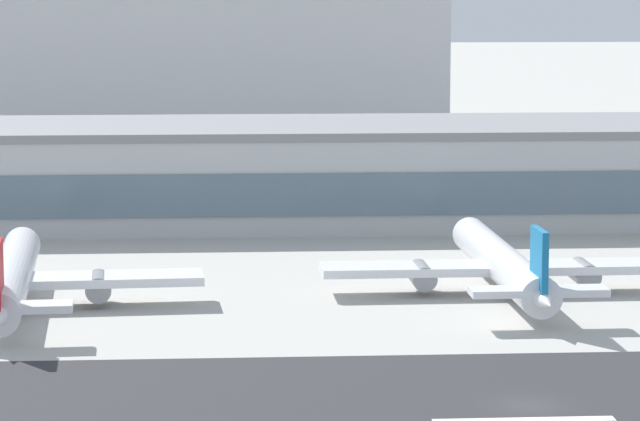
{
  "coord_description": "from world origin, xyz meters",
  "views": [
    {
      "loc": [
        -21.19,
        -104.59,
        28.15
      ],
      "look_at": [
        -11.01,
        45.45,
        7.12
      ],
      "focal_mm": 90.43,
      "sensor_mm": 36.0,
      "label": 1
    }
  ],
  "objects_px": {
    "distant_hotel_block": "(50,43)",
    "airliner_blue_tail_gate_1": "(505,266)",
    "airliner_red_tail_gate_0": "(11,280)",
    "terminal_building": "(241,172)"
  },
  "relations": [
    {
      "from": "distant_hotel_block",
      "to": "airliner_blue_tail_gate_1",
      "type": "bearing_deg",
      "value": -68.96
    },
    {
      "from": "airliner_red_tail_gate_0",
      "to": "terminal_building",
      "type": "bearing_deg",
      "value": -25.21
    },
    {
      "from": "distant_hotel_block",
      "to": "airliner_blue_tail_gate_1",
      "type": "height_order",
      "value": "distant_hotel_block"
    },
    {
      "from": "airliner_red_tail_gate_0",
      "to": "airliner_blue_tail_gate_1",
      "type": "relative_size",
      "value": 1.01
    },
    {
      "from": "airliner_red_tail_gate_0",
      "to": "distant_hotel_block",
      "type": "bearing_deg",
      "value": 0.64
    },
    {
      "from": "airliner_red_tail_gate_0",
      "to": "airliner_blue_tail_gate_1",
      "type": "distance_m",
      "value": 44.59
    },
    {
      "from": "terminal_building",
      "to": "airliner_blue_tail_gate_1",
      "type": "height_order",
      "value": "terminal_building"
    },
    {
      "from": "distant_hotel_block",
      "to": "airliner_blue_tail_gate_1",
      "type": "relative_size",
      "value": 3.43
    },
    {
      "from": "terminal_building",
      "to": "airliner_red_tail_gate_0",
      "type": "xyz_separation_m",
      "value": [
        -21.22,
        -53.14,
        -3.21
      ]
    },
    {
      "from": "terminal_building",
      "to": "distant_hotel_block",
      "type": "bearing_deg",
      "value": 108.72
    }
  ]
}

